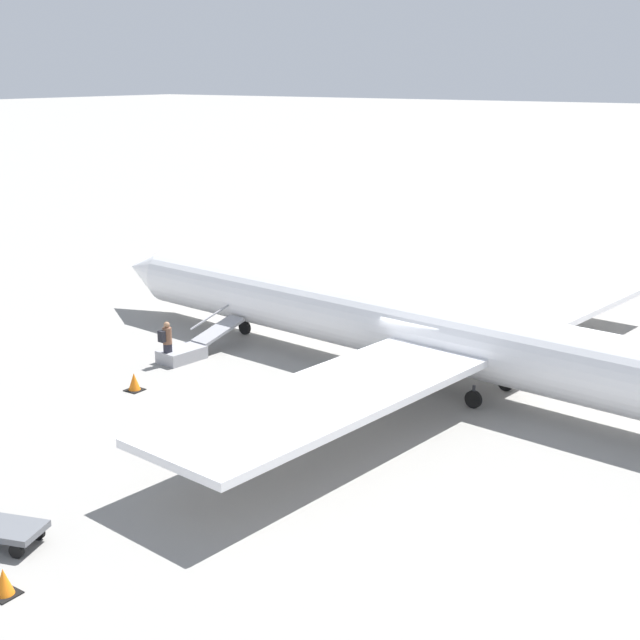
{
  "coord_description": "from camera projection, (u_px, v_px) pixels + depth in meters",
  "views": [
    {
      "loc": [
        -14.46,
        27.75,
        11.06
      ],
      "look_at": [
        4.35,
        0.32,
        1.73
      ],
      "focal_mm": 50.0,
      "sensor_mm": 36.0,
      "label": 1
    }
  ],
  "objects": [
    {
      "name": "airplane_main",
      "position": [
        446.0,
        336.0,
        31.76
      ],
      "size": [
        34.62,
        26.79,
        6.51
      ],
      "rotation": [
        0.0,
        0.0,
        -0.11
      ],
      "color": "white",
      "rests_on": "ground"
    },
    {
      "name": "boarding_stairs",
      "position": [
        190.0,
        349.0,
        35.43
      ],
      "size": [
        1.43,
        4.1,
        1.64
      ],
      "rotation": [
        0.0,
        0.0,
        -1.68
      ],
      "color": "#99999E",
      "rests_on": "ground"
    },
    {
      "name": "traffic_cone_near_stairs",
      "position": [
        134.0,
        382.0,
        31.85
      ],
      "size": [
        0.59,
        0.59,
        0.65
      ],
      "color": "black",
      "rests_on": "ground"
    },
    {
      "name": "traffic_cone_near_cart",
      "position": [
        4.0,
        583.0,
        19.4
      ],
      "size": [
        0.58,
        0.58,
        0.64
      ],
      "color": "black",
      "rests_on": "ground"
    },
    {
      "name": "ground_plane",
      "position": [
        422.0,
        381.0,
        32.9
      ],
      "size": [
        600.0,
        600.0,
        0.0
      ],
      "primitive_type": "plane",
      "color": "gray"
    },
    {
      "name": "passenger",
      "position": [
        167.0,
        340.0,
        34.45
      ],
      "size": [
        0.36,
        0.55,
        1.74
      ],
      "rotation": [
        0.0,
        0.0,
        -1.68
      ],
      "color": "#23232D",
      "rests_on": "ground"
    }
  ]
}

